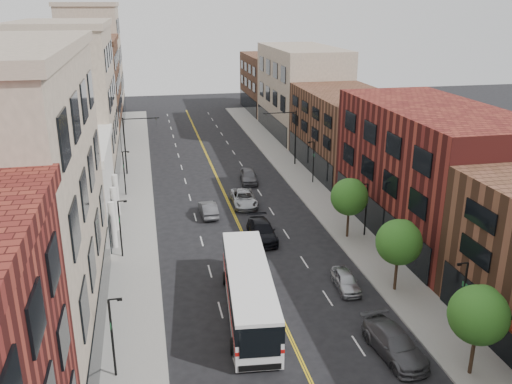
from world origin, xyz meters
TOP-DOWN VIEW (x-y plane):
  - sidewalk_left at (-10.00, 35.00)m, footprint 4.00×110.00m
  - sidewalk_right at (10.00, 35.00)m, footprint 4.00×110.00m
  - bldg_l_tanoffice at (-17.00, 13.00)m, footprint 10.00×22.00m
  - bldg_l_white at (-17.00, 31.00)m, footprint 10.00×14.00m
  - bldg_l_far_a at (-17.00, 48.00)m, footprint 10.00×20.00m
  - bldg_l_far_b at (-17.00, 68.00)m, footprint 10.00×20.00m
  - bldg_l_far_c at (-17.00, 86.00)m, footprint 10.00×16.00m
  - bldg_r_mid at (17.00, 24.00)m, footprint 10.00×22.00m
  - bldg_r_far_a at (17.00, 45.00)m, footprint 10.00×20.00m
  - bldg_r_far_b at (17.00, 66.00)m, footprint 10.00×22.00m
  - bldg_r_far_c at (17.00, 86.00)m, footprint 10.00×18.00m
  - tree_r_1 at (9.39, 4.07)m, footprint 3.40×3.40m
  - tree_r_2 at (9.39, 14.07)m, footprint 3.40×3.40m
  - tree_r_3 at (9.39, 24.07)m, footprint 3.40×3.40m
  - lamp_l_1 at (-10.95, 8.00)m, footprint 0.81×0.55m
  - lamp_l_2 at (-10.95, 24.00)m, footprint 0.81×0.55m
  - lamp_l_3 at (-10.95, 40.00)m, footprint 0.81×0.55m
  - lamp_r_1 at (10.95, 8.00)m, footprint 0.81×0.55m
  - lamp_r_2 at (10.95, 24.00)m, footprint 0.81×0.55m
  - lamp_r_3 at (10.95, 40.00)m, footprint 0.81×0.55m
  - signal_mast_left at (-10.27, 48.00)m, footprint 4.49×0.18m
  - signal_mast_right at (10.27, 48.00)m, footprint 4.49×0.18m
  - city_bus at (-2.10, 13.10)m, footprint 4.15×13.47m
  - car_parked_mid at (5.80, 6.71)m, footprint 2.80×5.74m
  - car_parked_far at (5.80, 15.11)m, footprint 1.85×4.07m
  - car_lane_behind at (-2.63, 32.08)m, footprint 1.71×4.48m
  - car_lane_a at (1.50, 25.34)m, footprint 2.40×5.64m
  - car_lane_b at (1.50, 34.40)m, footprint 2.76×5.62m
  - car_lane_c at (3.50, 42.00)m, footprint 2.39×4.96m

SIDE VIEW (x-z plane):
  - sidewalk_left at x=-10.00m, z-range 0.00..0.15m
  - sidewalk_right at x=10.00m, z-range 0.00..0.15m
  - car_parked_far at x=5.80m, z-range 0.00..1.36m
  - car_lane_behind at x=-2.63m, z-range 0.00..1.46m
  - car_lane_b at x=1.50m, z-range 0.00..1.53m
  - car_parked_mid at x=5.80m, z-range 0.00..1.61m
  - car_lane_a at x=1.50m, z-range 0.00..1.62m
  - car_lane_c at x=3.50m, z-range 0.00..1.64m
  - city_bus at x=-2.10m, z-range 0.28..3.69m
  - lamp_l_1 at x=-10.95m, z-range 0.45..5.50m
  - lamp_l_2 at x=-10.95m, z-range 0.45..5.50m
  - lamp_l_3 at x=-10.95m, z-range 0.45..5.50m
  - lamp_r_1 at x=10.95m, z-range 0.45..5.50m
  - lamp_r_2 at x=10.95m, z-range 0.45..5.50m
  - lamp_r_3 at x=10.95m, z-range 0.45..5.50m
  - bldg_l_white at x=-17.00m, z-range 0.00..8.00m
  - tree_r_1 at x=9.39m, z-range 1.33..6.92m
  - tree_r_2 at x=9.39m, z-range 1.33..6.92m
  - tree_r_3 at x=9.39m, z-range 1.33..6.92m
  - signal_mast_left at x=-10.27m, z-range 1.05..8.25m
  - signal_mast_right at x=10.27m, z-range 1.05..8.25m
  - bldg_r_far_a at x=17.00m, z-range 0.00..10.00m
  - bldg_r_far_c at x=17.00m, z-range 0.00..11.00m
  - bldg_r_mid at x=17.00m, z-range 0.00..12.00m
  - bldg_r_far_b at x=17.00m, z-range 0.00..14.00m
  - bldg_l_far_b at x=-17.00m, z-range 0.00..15.00m
  - bldg_l_tanoffice at x=-17.00m, z-range 0.00..18.00m
  - bldg_l_far_a at x=-17.00m, z-range 0.00..18.00m
  - bldg_l_far_c at x=-17.00m, z-range 0.00..20.00m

